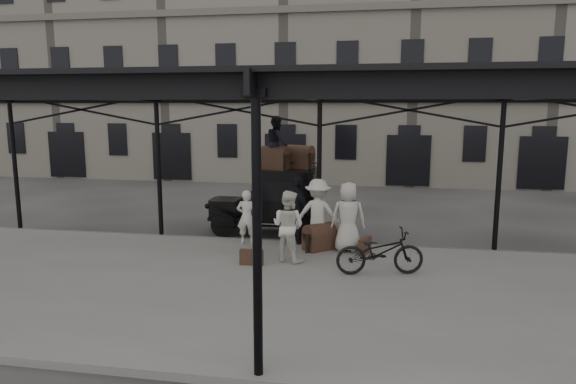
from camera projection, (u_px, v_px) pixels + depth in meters
name	position (u px, v px, depth m)	size (l,w,h in m)	color
ground	(310.00, 267.00, 13.45)	(120.00, 120.00, 0.00)	#383533
platform	(298.00, 291.00, 11.50)	(28.00, 8.00, 0.15)	slate
canopy	(300.00, 86.00, 11.02)	(22.50, 9.00, 4.74)	black
building_frontage	(352.00, 56.00, 29.76)	(64.00, 8.00, 14.00)	slate
taxi	(279.00, 198.00, 16.67)	(3.65, 1.55, 2.18)	black
porter_left	(247.00, 217.00, 15.01)	(0.58, 0.38, 1.60)	silver
porter_midleft	(288.00, 226.00, 13.34)	(0.91, 0.71, 1.87)	silver
porter_centre	(348.00, 217.00, 14.22)	(0.96, 0.62, 1.96)	beige
porter_official	(298.00, 210.00, 15.05)	(1.17, 0.49, 1.99)	black
porter_right	(318.00, 213.00, 14.60)	(1.28, 0.74, 1.98)	silver
bicycle	(380.00, 252.00, 12.32)	(0.74, 2.12, 1.11)	black
porter_roof	(277.00, 142.00, 16.27)	(0.82, 0.64, 1.68)	black
steamer_trunk_roof_near	(275.00, 160.00, 16.23)	(0.83, 0.51, 0.61)	#493022
steamer_trunk_roof_far	(300.00, 159.00, 16.53)	(0.84, 0.52, 0.62)	#493022
steamer_trunk_platform	(319.00, 239.00, 14.48)	(0.85, 0.52, 0.62)	#493022
wicker_hamper	(336.00, 236.00, 15.04)	(0.60, 0.45, 0.50)	olive
suitcase_upright	(365.00, 246.00, 14.05)	(0.15, 0.60, 0.45)	#493022
suitcase_flat	(251.00, 257.00, 13.09)	(0.60, 0.15, 0.40)	#493022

